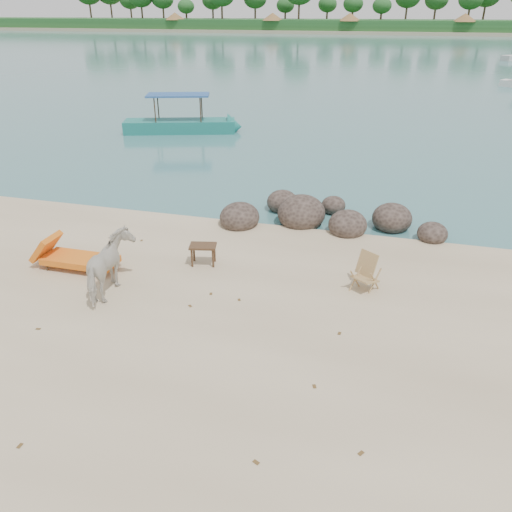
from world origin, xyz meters
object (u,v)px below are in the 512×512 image
(boulders, at_px, (319,217))
(deck_chair, at_px, (365,275))
(lounge_chair, at_px, (80,257))
(boat_near, at_px, (178,101))
(side_table, at_px, (203,256))
(cow, at_px, (110,268))

(boulders, distance_m, deck_chair, 3.98)
(lounge_chair, bearing_deg, deck_chair, 6.33)
(lounge_chair, relative_size, boat_near, 0.36)
(boulders, relative_size, lounge_chair, 2.84)
(side_table, bearing_deg, lounge_chair, -172.97)
(deck_chair, bearing_deg, side_table, -148.34)
(cow, bearing_deg, boat_near, -81.16)
(boulders, height_order, boat_near, boat_near)
(cow, xyz_separation_m, boat_near, (-5.02, 15.63, 0.86))
(cow, height_order, side_table, cow)
(boulders, bearing_deg, boat_near, 130.29)
(cow, bearing_deg, lounge_chair, -41.11)
(boulders, relative_size, cow, 4.02)
(deck_chair, bearing_deg, boulders, 148.44)
(boulders, bearing_deg, lounge_chair, -139.36)
(deck_chair, bearing_deg, boat_near, 161.53)
(side_table, height_order, boat_near, boat_near)
(cow, relative_size, side_table, 2.48)
(side_table, height_order, lounge_chair, lounge_chair)
(side_table, distance_m, lounge_chair, 2.96)
(lounge_chair, bearing_deg, cow, -32.21)
(cow, distance_m, deck_chair, 5.59)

